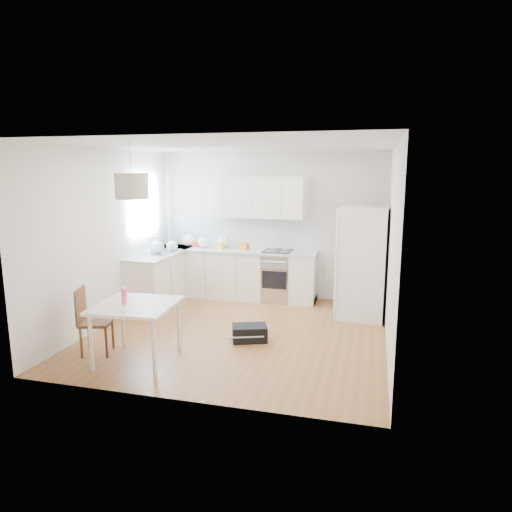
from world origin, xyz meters
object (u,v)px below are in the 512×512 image
Objects in this scene: dining_chair at (96,321)px; refrigerator at (364,262)px; dining_table at (136,310)px; gym_bag at (250,333)px.

refrigerator is at bearing 19.90° from dining_chair.
dining_chair is at bearing -138.37° from refrigerator.
dining_table is 0.67m from dining_chair.
refrigerator is 2.03× the size of dining_chair.
dining_chair is 2.06m from gym_bag.
dining_table is 1.65m from gym_bag.
gym_bag is at bearing -129.31° from refrigerator.
refrigerator is at bearing 40.52° from dining_table.
dining_chair reaches higher than dining_table.
refrigerator is 1.80× the size of dining_table.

